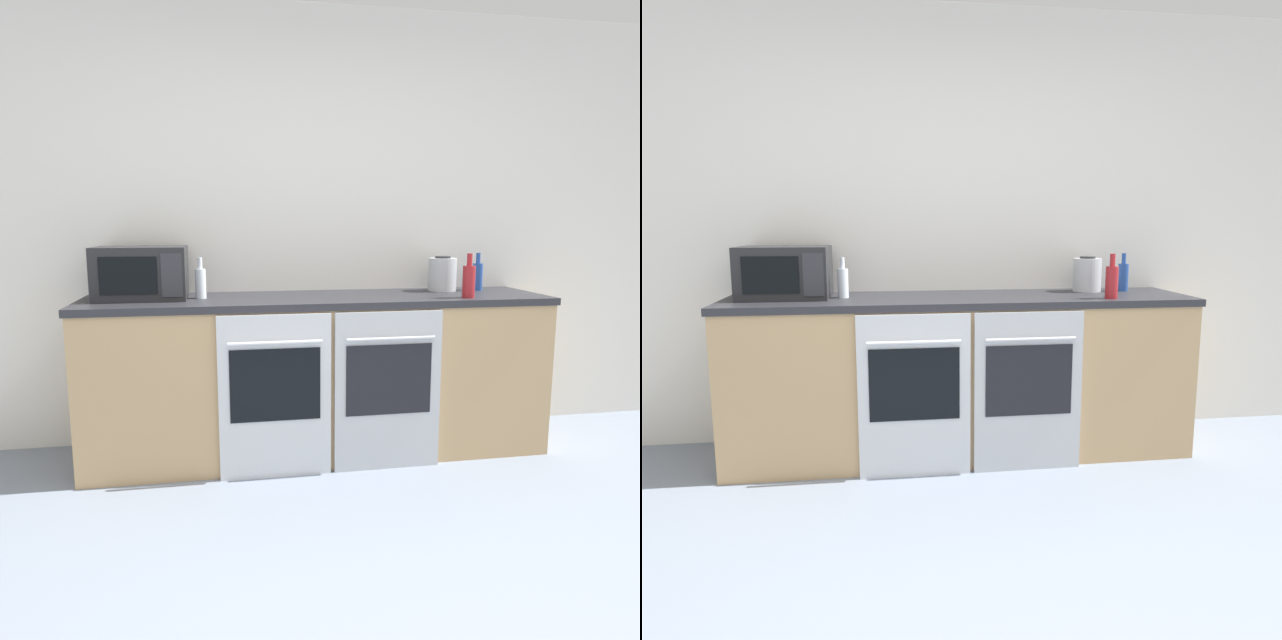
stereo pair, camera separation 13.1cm
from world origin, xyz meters
TOP-DOWN VIEW (x-y plane):
  - wall_back at (0.00, 2.25)m, footprint 10.00×0.06m
  - counter_back at (0.00, 1.91)m, footprint 2.63×0.65m
  - oven_left at (-0.28, 1.58)m, footprint 0.59×0.06m
  - oven_right at (0.32, 1.58)m, footprint 0.59×0.06m
  - microwave at (-0.97, 1.97)m, footprint 0.48×0.39m
  - bottle_red at (0.82, 1.70)m, footprint 0.07×0.07m
  - bottle_blue at (1.03, 2.04)m, footprint 0.06×0.06m
  - bottle_clear at (-0.66, 1.93)m, footprint 0.06×0.06m
  - kettle at (0.80, 2.05)m, footprint 0.17×0.17m

SIDE VIEW (x-z plane):
  - oven_left at x=-0.28m, z-range 0.01..0.88m
  - oven_right at x=0.32m, z-range 0.01..0.88m
  - counter_back at x=0.00m, z-range 0.00..0.92m
  - bottle_clear at x=-0.66m, z-range 0.90..1.12m
  - bottle_blue at x=1.03m, z-range 0.90..1.13m
  - bottle_red at x=0.82m, z-range 0.89..1.14m
  - kettle at x=0.80m, z-range 0.92..1.13m
  - microwave at x=-0.97m, z-range 0.92..1.21m
  - wall_back at x=0.00m, z-range 0.00..2.60m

